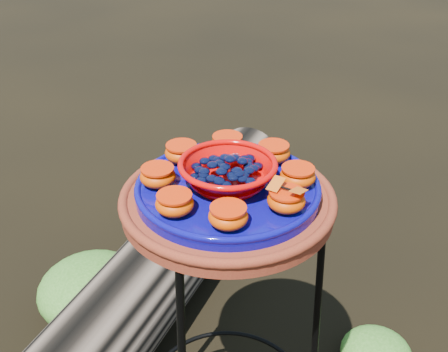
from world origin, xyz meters
TOP-DOWN VIEW (x-y plane):
  - plant_stand at (0.00, 0.00)m, footprint 0.44×0.44m
  - terracotta_saucer at (0.00, 0.00)m, footprint 0.42×0.42m
  - cobalt_plate at (0.00, 0.00)m, footprint 0.36×0.36m
  - red_bowl at (0.00, 0.00)m, footprint 0.18×0.18m
  - glass_gems at (0.00, 0.00)m, footprint 0.14×0.14m
  - orange_half_0 at (0.04, -0.13)m, footprint 0.07×0.07m
  - orange_half_1 at (0.11, -0.08)m, footprint 0.07×0.07m
  - orange_half_2 at (0.13, 0.02)m, footprint 0.07×0.07m
  - orange_half_3 at (0.08, 0.11)m, footprint 0.07×0.07m
  - orange_half_4 at (-0.02, 0.13)m, footprint 0.07×0.07m
  - orange_half_5 at (-0.11, 0.08)m, footprint 0.07×0.07m
  - orange_half_6 at (-0.13, -0.02)m, footprint 0.07×0.07m
  - orange_half_7 at (-0.08, -0.11)m, footprint 0.07×0.07m
  - butterfly at (0.04, -0.13)m, footprint 0.09×0.08m
  - driftwood_log at (0.17, 0.57)m, footprint 1.45×1.11m
  - foliage_back at (-0.10, 0.62)m, footprint 0.35×0.35m

SIDE VIEW (x-z plane):
  - foliage_back at x=-0.10m, z-range 0.00..0.18m
  - driftwood_log at x=0.17m, z-range 0.00..0.28m
  - plant_stand at x=0.00m, z-range 0.00..0.70m
  - terracotta_saucer at x=0.00m, z-range 0.70..0.73m
  - cobalt_plate at x=0.00m, z-range 0.73..0.76m
  - orange_half_0 at x=0.04m, z-range 0.76..0.80m
  - orange_half_1 at x=0.11m, z-range 0.76..0.80m
  - orange_half_2 at x=0.13m, z-range 0.76..0.80m
  - orange_half_3 at x=0.08m, z-range 0.76..0.80m
  - orange_half_4 at x=-0.02m, z-range 0.76..0.80m
  - orange_half_5 at x=-0.11m, z-range 0.76..0.80m
  - orange_half_6 at x=-0.13m, z-range 0.76..0.80m
  - orange_half_7 at x=-0.08m, z-range 0.76..0.80m
  - red_bowl at x=0.00m, z-range 0.76..0.81m
  - butterfly at x=0.04m, z-range 0.80..0.81m
  - glass_gems at x=0.00m, z-range 0.81..0.83m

